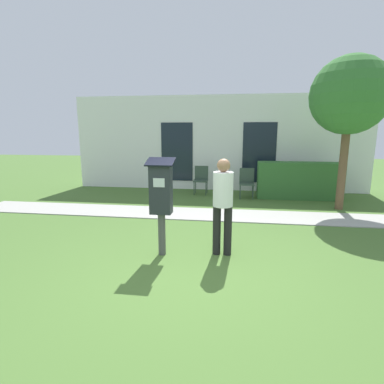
{
  "coord_description": "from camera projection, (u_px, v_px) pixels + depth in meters",
  "views": [
    {
      "loc": [
        0.61,
        -4.05,
        1.99
      ],
      "look_at": [
        -0.05,
        0.56,
        1.05
      ],
      "focal_mm": 28.0,
      "sensor_mm": 36.0,
      "label": 1
    }
  ],
  "objects": [
    {
      "name": "tree",
      "position": [
        350.0,
        96.0,
        7.3
      ],
      "size": [
        1.9,
        1.9,
        3.82
      ],
      "color": "brown",
      "rests_on": "ground"
    },
    {
      "name": "ground_plane",
      "position": [
        190.0,
        269.0,
        4.41
      ],
      "size": [
        40.0,
        40.0,
        0.0
      ],
      "primitive_type": "plane",
      "color": "#476B2D"
    },
    {
      "name": "outdoor_chair_middle",
      "position": [
        247.0,
        181.0,
        9.12
      ],
      "size": [
        0.44,
        0.44,
        0.9
      ],
      "rotation": [
        0.0,
        0.0,
        0.43
      ],
      "color": "#334738",
      "rests_on": "ground"
    },
    {
      "name": "building_facade",
      "position": [
        218.0,
        143.0,
        10.26
      ],
      "size": [
        10.0,
        0.26,
        3.2
      ],
      "color": "white",
      "rests_on": "ground"
    },
    {
      "name": "sidewalk",
      "position": [
        208.0,
        214.0,
        7.31
      ],
      "size": [
        12.0,
        1.1,
        0.02
      ],
      "color": "#A3A099",
      "rests_on": "ground"
    },
    {
      "name": "hedge_row",
      "position": [
        299.0,
        180.0,
        9.01
      ],
      "size": [
        2.45,
        0.6,
        1.1
      ],
      "color": "#33662D",
      "rests_on": "ground"
    },
    {
      "name": "outdoor_chair_left",
      "position": [
        201.0,
        178.0,
        9.72
      ],
      "size": [
        0.44,
        0.44,
        0.9
      ],
      "rotation": [
        0.0,
        0.0,
        -0.13
      ],
      "color": "#334738",
      "rests_on": "ground"
    },
    {
      "name": "person_standing",
      "position": [
        223.0,
        199.0,
        4.78
      ],
      "size": [
        0.32,
        0.32,
        1.58
      ],
      "rotation": [
        0.0,
        0.0,
        -0.14
      ],
      "color": "black",
      "rests_on": "ground"
    },
    {
      "name": "parking_meter",
      "position": [
        161.0,
        194.0,
        4.76
      ],
      "size": [
        0.44,
        0.31,
        1.59
      ],
      "color": "#4C4C4C",
      "rests_on": "ground"
    }
  ]
}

